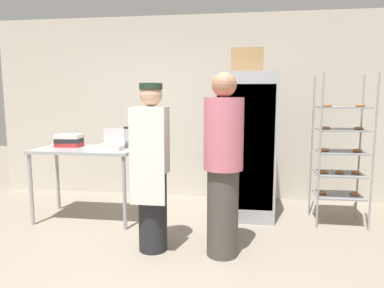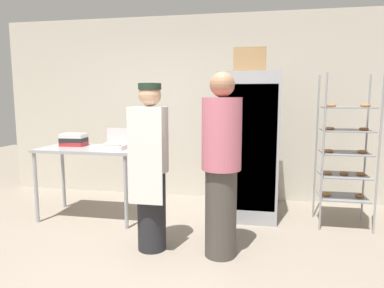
# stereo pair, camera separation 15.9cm
# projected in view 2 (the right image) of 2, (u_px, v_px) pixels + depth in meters

# --- Properties ---
(ground_plane) EXTENTS (14.00, 14.00, 0.00)m
(ground_plane) POSITION_uv_depth(u_px,v_px,m) (167.00, 268.00, 3.05)
(ground_plane) COLOR gray
(back_wall) EXTENTS (6.40, 0.12, 2.71)m
(back_wall) POSITION_uv_depth(u_px,v_px,m) (206.00, 108.00, 5.16)
(back_wall) COLOR beige
(back_wall) RESTS_ON ground_plane
(refrigerator) EXTENTS (0.73, 0.71, 1.81)m
(refrigerator) POSITION_uv_depth(u_px,v_px,m) (248.00, 146.00, 4.28)
(refrigerator) COLOR #9EA0A5
(refrigerator) RESTS_ON ground_plane
(baking_rack) EXTENTS (0.60, 0.47, 1.78)m
(baking_rack) POSITION_uv_depth(u_px,v_px,m) (345.00, 152.00, 3.97)
(baking_rack) COLOR #93969B
(baking_rack) RESTS_ON ground_plane
(prep_counter) EXTENTS (1.23, 0.68, 0.89)m
(prep_counter) POSITION_uv_depth(u_px,v_px,m) (91.00, 155.00, 4.26)
(prep_counter) COLOR #9EA0A5
(prep_counter) RESTS_ON ground_plane
(donut_box) EXTENTS (0.27, 0.20, 0.24)m
(donut_box) POSITION_uv_depth(u_px,v_px,m) (114.00, 145.00, 4.10)
(donut_box) COLOR silver
(donut_box) RESTS_ON prep_counter
(blender_pitcher) EXTENTS (0.14, 0.14, 0.26)m
(blender_pitcher) POSITION_uv_depth(u_px,v_px,m) (132.00, 138.00, 4.29)
(blender_pitcher) COLOR #99999E
(blender_pitcher) RESTS_ON prep_counter
(binder_stack) EXTENTS (0.31, 0.24, 0.16)m
(binder_stack) POSITION_uv_depth(u_px,v_px,m) (74.00, 140.00, 4.39)
(binder_stack) COLOR #B72D2D
(binder_stack) RESTS_ON prep_counter
(cardboard_storage_box) EXTENTS (0.39, 0.30, 0.30)m
(cardboard_storage_box) POSITION_uv_depth(u_px,v_px,m) (250.00, 61.00, 4.14)
(cardboard_storage_box) COLOR #937047
(cardboard_storage_box) RESTS_ON refrigerator
(person_baker) EXTENTS (0.35, 0.37, 1.64)m
(person_baker) POSITION_uv_depth(u_px,v_px,m) (151.00, 165.00, 3.32)
(person_baker) COLOR #232328
(person_baker) RESTS_ON ground_plane
(person_customer) EXTENTS (0.37, 0.37, 1.74)m
(person_customer) POSITION_uv_depth(u_px,v_px,m) (221.00, 165.00, 3.18)
(person_customer) COLOR #47423D
(person_customer) RESTS_ON ground_plane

